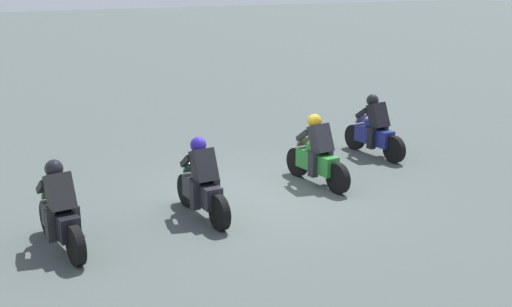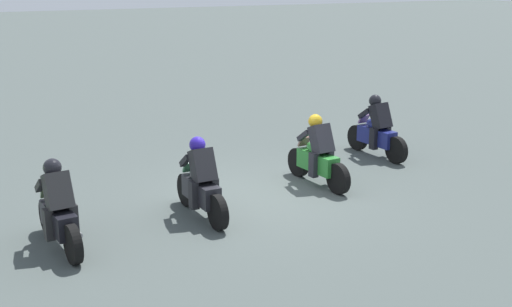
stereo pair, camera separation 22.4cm
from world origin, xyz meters
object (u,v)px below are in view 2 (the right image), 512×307
at_px(rider_lane_c, 201,185).
at_px(rider_lane_a, 377,132).
at_px(rider_lane_b, 318,156).
at_px(rider_lane_d, 58,213).

bearing_deg(rider_lane_c, rider_lane_a, -72.90).
distance_m(rider_lane_b, rider_lane_d, 5.61).
bearing_deg(rider_lane_a, rider_lane_c, 104.10).
bearing_deg(rider_lane_a, rider_lane_b, 111.47).
height_order(rider_lane_c, rider_lane_d, same).
relative_size(rider_lane_a, rider_lane_c, 1.00).
bearing_deg(rider_lane_b, rider_lane_c, 97.36).
distance_m(rider_lane_a, rider_lane_c, 5.65).
bearing_deg(rider_lane_d, rider_lane_a, -80.80).
height_order(rider_lane_a, rider_lane_b, same).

